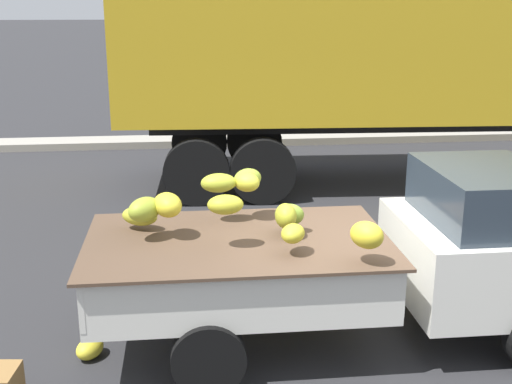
# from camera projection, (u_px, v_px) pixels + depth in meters

# --- Properties ---
(ground) EXTENTS (220.00, 220.00, 0.00)m
(ground) POSITION_uv_depth(u_px,v_px,m) (360.00, 337.00, 6.60)
(ground) COLOR #28282B
(curb_strip) EXTENTS (80.00, 0.80, 0.16)m
(curb_strip) POSITION_uv_depth(u_px,v_px,m) (257.00, 139.00, 15.52)
(curb_strip) COLOR gray
(curb_strip) RESTS_ON ground
(pickup_truck) EXTENTS (5.00, 1.83, 1.70)m
(pickup_truck) POSITION_uv_depth(u_px,v_px,m) (439.00, 250.00, 6.45)
(pickup_truck) COLOR silver
(pickup_truck) RESTS_ON ground
(semi_trailer) EXTENTS (12.10, 3.12, 3.95)m
(semi_trailer) POSITION_uv_depth(u_px,v_px,m) (459.00, 40.00, 11.61)
(semi_trailer) COLOR gold
(semi_trailer) RESTS_ON ground
(fallen_banana_bunch_near_tailgate) EXTENTS (0.34, 0.38, 0.19)m
(fallen_banana_bunch_near_tailgate) POSITION_uv_depth(u_px,v_px,m) (90.00, 348.00, 6.20)
(fallen_banana_bunch_near_tailgate) COLOR gold
(fallen_banana_bunch_near_tailgate) RESTS_ON ground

